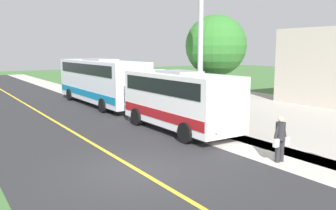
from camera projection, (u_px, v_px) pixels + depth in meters
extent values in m
plane|color=#3D6633|center=(137.00, 170.00, 11.81)|extent=(120.00, 120.00, 0.00)
cube|color=#28282B|center=(137.00, 170.00, 11.81)|extent=(8.00, 100.00, 0.01)
cube|color=#B2ADA3|center=(250.00, 147.00, 14.60)|extent=(2.40, 100.00, 0.01)
cube|color=gold|center=(137.00, 170.00, 11.81)|extent=(0.16, 100.00, 0.00)
cube|color=white|center=(179.00, 99.00, 17.31)|extent=(2.32, 7.00, 2.43)
cube|color=maroon|center=(179.00, 112.00, 17.41)|extent=(2.36, 6.86, 0.44)
cube|color=black|center=(179.00, 85.00, 17.21)|extent=(2.36, 6.30, 0.70)
cube|color=gray|center=(179.00, 72.00, 17.11)|extent=(1.39, 2.10, 0.12)
cylinder|color=black|center=(227.00, 127.00, 16.30)|extent=(0.25, 0.90, 0.90)
cylinder|color=black|center=(186.00, 133.00, 15.06)|extent=(0.25, 0.90, 0.90)
cylinder|color=black|center=(174.00, 113.00, 19.90)|extent=(0.25, 0.90, 0.90)
cylinder|color=black|center=(137.00, 117.00, 18.66)|extent=(0.25, 0.90, 0.90)
sphere|color=#F2EACC|center=(240.00, 128.00, 14.86)|extent=(0.20, 0.20, 0.20)
sphere|color=#F2EACC|center=(216.00, 132.00, 14.18)|extent=(0.20, 0.20, 0.20)
cube|color=silver|center=(101.00, 80.00, 25.55)|extent=(2.48, 10.51, 2.78)
cube|color=#0C72A5|center=(101.00, 92.00, 25.68)|extent=(2.52, 10.30, 0.44)
cube|color=black|center=(100.00, 68.00, 25.42)|extent=(2.52, 9.46, 0.70)
cube|color=gray|center=(100.00, 60.00, 25.33)|extent=(1.49, 3.15, 0.12)
cylinder|color=black|center=(138.00, 102.00, 23.71)|extent=(0.25, 0.90, 0.90)
cylinder|color=black|center=(103.00, 106.00, 22.38)|extent=(0.25, 0.90, 0.90)
cylinder|color=black|center=(100.00, 93.00, 29.12)|extent=(0.25, 0.90, 0.90)
cylinder|color=black|center=(70.00, 95.00, 27.79)|extent=(0.25, 0.90, 0.90)
sphere|color=#F2EACC|center=(146.00, 103.00, 21.70)|extent=(0.20, 0.20, 0.20)
sphere|color=#F2EACC|center=(125.00, 105.00, 20.97)|extent=(0.20, 0.20, 0.20)
cylinder|color=#262628|center=(281.00, 150.00, 12.67)|extent=(0.18, 0.18, 0.79)
cylinder|color=#262628|center=(278.00, 151.00, 12.56)|extent=(0.18, 0.18, 0.79)
cylinder|color=#262628|center=(280.00, 131.00, 12.51)|extent=(0.34, 0.34, 0.62)
sphere|color=beige|center=(281.00, 119.00, 12.44)|extent=(0.21, 0.21, 0.21)
cylinder|color=#262628|center=(284.00, 130.00, 12.60)|extent=(0.27, 0.10, 0.56)
cube|color=beige|center=(286.00, 141.00, 12.66)|extent=(0.20, 0.12, 0.28)
cylinder|color=#262628|center=(277.00, 131.00, 12.41)|extent=(0.27, 0.10, 0.56)
cube|color=white|center=(276.00, 143.00, 12.38)|extent=(0.20, 0.12, 0.28)
cylinder|color=#9E9EA3|center=(201.00, 41.00, 16.42)|extent=(0.24, 0.24, 8.58)
cylinder|color=#4C3826|center=(215.00, 95.00, 19.60)|extent=(0.36, 0.36, 2.88)
sphere|color=#2D6B28|center=(216.00, 46.00, 19.19)|extent=(3.26, 3.26, 3.26)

